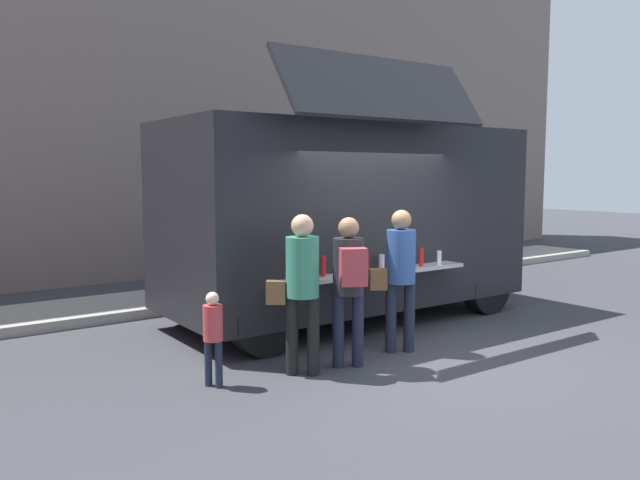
% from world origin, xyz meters
% --- Properties ---
extents(ground_plane, '(60.00, 60.00, 0.00)m').
position_xyz_m(ground_plane, '(0.00, 0.00, 0.00)').
color(ground_plane, '#38383D').
extents(curb_strip, '(28.00, 1.60, 0.15)m').
position_xyz_m(curb_strip, '(-3.58, 4.78, 0.07)').
color(curb_strip, '#9E998E').
rests_on(curb_strip, ground).
extents(building_behind, '(32.00, 2.40, 7.95)m').
position_xyz_m(building_behind, '(-2.58, 8.68, 3.98)').
color(building_behind, slate).
rests_on(building_behind, ground).
extents(food_truck_main, '(5.56, 3.04, 3.73)m').
position_xyz_m(food_truck_main, '(0.43, 2.16, 1.60)').
color(food_truck_main, black).
rests_on(food_truck_main, ground).
extents(trash_bin, '(0.60, 0.60, 0.99)m').
position_xyz_m(trash_bin, '(4.12, 4.48, 0.49)').
color(trash_bin, '#2B6335').
rests_on(trash_bin, ground).
extents(customer_front_ordering, '(0.56, 0.44, 1.78)m').
position_xyz_m(customer_front_ordering, '(-0.21, 0.35, 1.06)').
color(customer_front_ordering, '#1F2536').
rests_on(customer_front_ordering, ground).
extents(customer_mid_with_backpack, '(0.48, 0.57, 1.73)m').
position_xyz_m(customer_mid_with_backpack, '(-1.13, 0.22, 1.06)').
color(customer_mid_with_backpack, '#1F2336').
rests_on(customer_mid_with_backpack, ground).
extents(customer_rear_waiting, '(0.53, 0.49, 1.79)m').
position_xyz_m(customer_rear_waiting, '(-1.71, 0.34, 1.06)').
color(customer_rear_waiting, black).
rests_on(customer_rear_waiting, ground).
extents(child_near_queue, '(0.21, 0.21, 1.01)m').
position_xyz_m(child_near_queue, '(-2.68, 0.55, 0.60)').
color(child_near_queue, '#1C2337').
rests_on(child_near_queue, ground).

